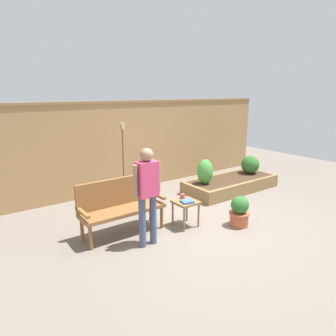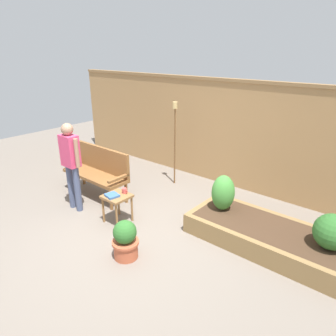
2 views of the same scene
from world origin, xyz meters
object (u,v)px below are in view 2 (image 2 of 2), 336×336
object	(u,v)px
shrub_far_corner	(332,232)
shrub_near_bench	(223,193)
side_table	(117,200)
cup_on_table	(124,191)
potted_boxwood	(125,240)
garden_bench	(99,168)
tiki_torch	(175,129)
person_by_bench	(71,160)
book_on_table	(112,195)

from	to	relation	value
shrub_far_corner	shrub_near_bench	bearing A→B (deg)	180.00
side_table	cup_on_table	world-z (taller)	cup_on_table
cup_on_table	potted_boxwood	world-z (taller)	cup_on_table
cup_on_table	garden_bench	bearing A→B (deg)	163.15
shrub_far_corner	tiki_torch	distance (m)	3.38
garden_bench	shrub_near_bench	bearing A→B (deg)	12.25
side_table	cup_on_table	xyz separation A→B (m)	(0.04, 0.14, 0.13)
potted_boxwood	person_by_bench	bearing A→B (deg)	167.79
book_on_table	potted_boxwood	size ratio (longest dim) A/B	0.37
side_table	tiki_torch	xyz separation A→B (m)	(-0.27, 1.82, 0.78)
book_on_table	shrub_far_corner	bearing A→B (deg)	30.65
garden_bench	cup_on_table	size ratio (longest dim) A/B	12.55
potted_boxwood	tiki_torch	size ratio (longest dim) A/B	0.32
potted_boxwood	person_by_bench	distance (m)	1.87
shrub_near_bench	shrub_far_corner	xyz separation A→B (m)	(1.58, 0.00, -0.05)
shrub_far_corner	book_on_table	bearing A→B (deg)	-160.26
cup_on_table	tiki_torch	xyz separation A→B (m)	(-0.30, 1.68, 0.66)
side_table	shrub_far_corner	xyz separation A→B (m)	(2.95, 0.99, 0.13)
side_table	person_by_bench	bearing A→B (deg)	-168.40
side_table	garden_bench	bearing A→B (deg)	156.10
book_on_table	potted_boxwood	world-z (taller)	potted_boxwood
side_table	book_on_table	xyz separation A→B (m)	(-0.03, -0.08, 0.10)
shrub_far_corner	tiki_torch	bearing A→B (deg)	165.58
book_on_table	tiki_torch	distance (m)	2.03
book_on_table	shrub_far_corner	world-z (taller)	shrub_far_corner
shrub_near_bench	shrub_far_corner	size ratio (longest dim) A/B	1.24
side_table	book_on_table	world-z (taller)	book_on_table
cup_on_table	shrub_near_bench	world-z (taller)	shrub_near_bench
garden_bench	book_on_table	size ratio (longest dim) A/B	7.06
shrub_far_corner	person_by_bench	xyz separation A→B (m)	(-3.86, -1.18, 0.40)
garden_bench	book_on_table	distance (m)	1.16
potted_boxwood	side_table	bearing A→B (deg)	144.95
shrub_near_bench	tiki_torch	world-z (taller)	tiki_torch
cup_on_table	side_table	bearing A→B (deg)	-105.44
side_table	cup_on_table	size ratio (longest dim) A/B	4.18
book_on_table	tiki_torch	size ratio (longest dim) A/B	0.12
garden_bench	person_by_bench	xyz separation A→B (m)	(0.14, -0.65, 0.39)
shrub_far_corner	person_by_bench	size ratio (longest dim) A/B	0.30
cup_on_table	shrub_near_bench	xyz separation A→B (m)	(1.33, 0.86, 0.06)
garden_bench	shrub_far_corner	size ratio (longest dim) A/B	3.11
garden_bench	person_by_bench	distance (m)	0.77
cup_on_table	person_by_bench	bearing A→B (deg)	-161.21
garden_bench	shrub_far_corner	world-z (taller)	garden_bench
book_on_table	shrub_far_corner	distance (m)	3.16
shrub_far_corner	tiki_torch	size ratio (longest dim) A/B	0.27
shrub_near_bench	book_on_table	bearing A→B (deg)	-142.65
tiki_torch	person_by_bench	distance (m)	2.12
potted_boxwood	shrub_near_bench	distance (m)	1.68
shrub_far_corner	tiki_torch	xyz separation A→B (m)	(-3.22, 0.83, 0.65)
book_on_table	cup_on_table	bearing A→B (deg)	83.75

